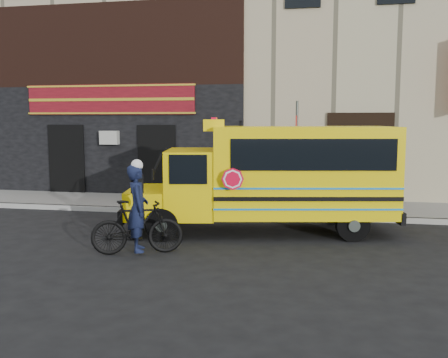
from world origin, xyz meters
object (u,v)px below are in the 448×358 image
school_bus (276,175)px  sign_pole (296,154)px  cyclist (138,210)px  bicycle (137,227)px

school_bus → sign_pole: (0.39, 2.28, 0.39)m
sign_pole → cyclist: (-3.15, -4.91, -0.94)m
bicycle → cyclist: (-0.01, 0.07, 0.36)m
school_bus → cyclist: (-2.75, -2.63, -0.55)m
sign_pole → cyclist: size_ratio=1.82×
sign_pole → bicycle: sign_pole is taller
cyclist → school_bus: bearing=-69.4°
sign_pole → bicycle: bearing=-122.2°
school_bus → bicycle: (-2.75, -2.70, -0.91)m
cyclist → bicycle: bearing=161.9°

